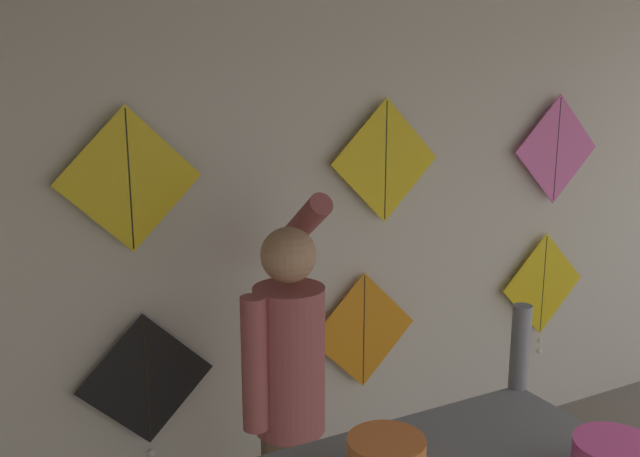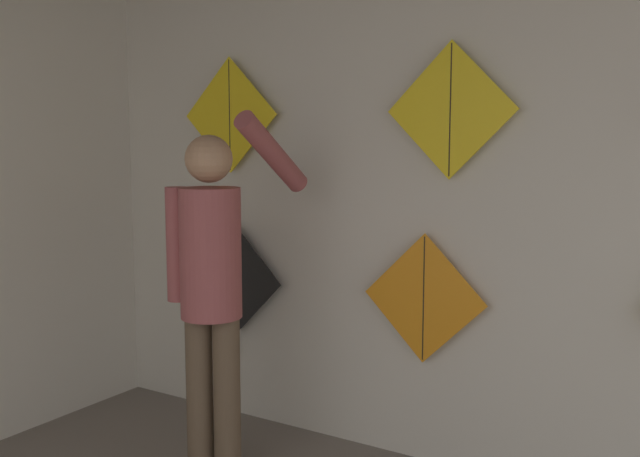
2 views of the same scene
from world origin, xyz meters
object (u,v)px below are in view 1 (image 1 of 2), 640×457
Objects in this scene: kite_2 at (543,287)px; kite_3 at (129,180)px; kite_4 at (385,161)px; kite_5 at (557,150)px; shopkeeper at (288,386)px; kite_0 at (146,383)px; kite_1 at (364,330)px.

kite_2 is 2.73m from kite_3.
kite_4 is (-1.22, 0.00, 0.89)m from kite_2.
kite_5 is (2.61, 0.00, -0.01)m from kite_3.
kite_4 is at bearing 180.00° from kite_5.
shopkeeper is 2.25× the size of kite_0.
kite_3 is (-2.58, 0.00, 0.90)m from kite_2.
kite_1 is 0.83× the size of kite_2.
kite_3 is (-0.45, 0.70, 0.80)m from shopkeeper.
kite_2 is 0.88m from kite_5.
shopkeeper reaches higher than kite_1.
kite_5 is at bearing 3.61° from shopkeeper.
kite_5 is (2.17, 0.70, 0.79)m from shopkeeper.
kite_2 is 1.21× the size of kite_5.
kite_4 is 1.25m from kite_5.
kite_1 is 0.95m from kite_4.
kite_5 is at bearing 0.00° from kite_1.
kite_2 is at bearing 0.00° from kite_0.
kite_3 reaches higher than shopkeeper.
kite_1 is at bearing 27.11° from shopkeeper.
shopkeeper is at bearing -142.63° from kite_4.
kite_4 is at bearing 0.00° from kite_1.
kite_0 is 2.56m from kite_2.
shopkeeper is 2.72× the size of kite_1.
kite_5 reaches higher than kite_2.
kite_2 is (1.34, -0.00, 0.05)m from kite_1.
shopkeeper is 0.84m from kite_0.
shopkeeper is 1.40m from kite_4.
kite_2 reaches higher than kite_0.
kite_1 is (0.79, 0.70, -0.14)m from shopkeeper.
kite_0 is 1.21× the size of kite_3.
kite_2 is at bearing 3.84° from shopkeeper.
kite_3 is at bearing 180.00° from kite_4.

